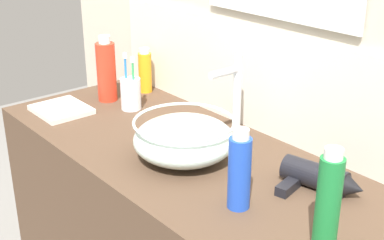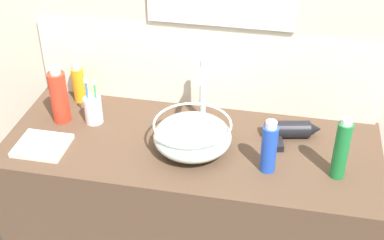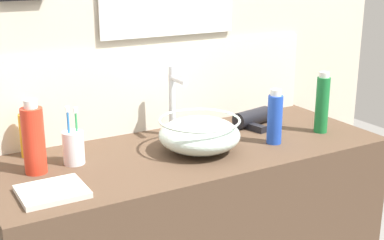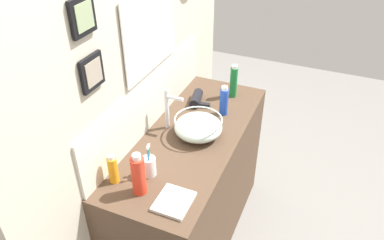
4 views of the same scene
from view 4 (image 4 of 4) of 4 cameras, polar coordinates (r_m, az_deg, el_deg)
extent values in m
plane|color=gray|center=(2.75, -0.03, -17.19)|extent=(6.00, 6.00, 0.00)
cube|color=#4C3828|center=(2.42, -0.03, -10.68)|extent=(1.33, 0.53, 0.89)
cube|color=beige|center=(2.04, -7.78, 8.67)|extent=(2.10, 0.06, 2.56)
cube|color=beige|center=(2.14, -6.41, 2.67)|extent=(1.30, 0.02, 0.31)
cube|color=white|center=(2.00, -6.46, 13.44)|extent=(0.47, 0.01, 0.37)
cube|color=white|center=(2.00, -6.28, 13.41)|extent=(0.53, 0.01, 0.43)
cube|color=black|center=(1.52, -16.36, 14.95)|extent=(0.14, 0.02, 0.15)
cube|color=gray|center=(1.52, -16.08, 14.93)|extent=(0.10, 0.01, 0.11)
cube|color=black|center=(1.61, -15.00, 7.03)|extent=(0.14, 0.02, 0.15)
cube|color=gray|center=(1.61, -14.74, 6.98)|extent=(0.10, 0.01, 0.11)
ellipsoid|color=silver|center=(2.10, 0.96, -1.08)|extent=(0.27, 0.27, 0.11)
torus|color=silver|center=(2.07, 0.98, 0.09)|extent=(0.27, 0.27, 0.01)
torus|color=#B2B7BC|center=(2.13, 0.95, -2.22)|extent=(0.10, 0.10, 0.01)
cylinder|color=silver|center=(2.13, -3.81, 1.32)|extent=(0.02, 0.02, 0.22)
cylinder|color=silver|center=(2.06, -2.66, 3.38)|extent=(0.02, 0.10, 0.02)
cylinder|color=silver|center=(2.06, -3.95, 4.26)|extent=(0.02, 0.02, 0.03)
cylinder|color=black|center=(2.40, 0.66, 3.31)|extent=(0.17, 0.09, 0.06)
cone|color=black|center=(2.48, 1.08, 4.47)|extent=(0.06, 0.06, 0.05)
cube|color=black|center=(2.37, 1.67, 2.30)|extent=(0.05, 0.09, 0.02)
cylinder|color=silver|center=(1.85, -6.54, -7.04)|extent=(0.07, 0.07, 0.10)
cylinder|color=green|center=(1.84, -6.45, -6.02)|extent=(0.01, 0.01, 0.16)
cube|color=white|center=(1.79, -6.63, -3.90)|extent=(0.01, 0.01, 0.02)
cylinder|color=blue|center=(1.82, -6.62, -6.51)|extent=(0.01, 0.01, 0.17)
cube|color=white|center=(1.76, -6.81, -4.25)|extent=(0.01, 0.01, 0.02)
cylinder|color=red|center=(1.74, -8.14, -8.41)|extent=(0.07, 0.07, 0.20)
cylinder|color=silver|center=(1.67, -8.46, -5.57)|extent=(0.04, 0.04, 0.03)
cylinder|color=#197233|center=(2.45, 6.34, 5.72)|extent=(0.05, 0.05, 0.21)
cylinder|color=silver|center=(2.40, 6.51, 8.08)|extent=(0.04, 0.04, 0.02)
cylinder|color=orange|center=(1.83, -11.94, -7.47)|extent=(0.05, 0.05, 0.14)
cylinder|color=silver|center=(1.78, -12.24, -5.55)|extent=(0.03, 0.03, 0.02)
cylinder|color=blue|center=(2.27, 4.88, 2.76)|extent=(0.05, 0.05, 0.17)
cylinder|color=silver|center=(2.22, 5.00, 4.86)|extent=(0.04, 0.04, 0.02)
cube|color=silver|center=(1.74, -2.78, -12.30)|extent=(0.18, 0.16, 0.02)
camera|label=1|loc=(2.66, 27.44, 17.25)|focal=50.00mm
camera|label=2|loc=(2.05, 50.43, 19.13)|focal=50.00mm
camera|label=3|loc=(1.27, 56.83, -15.49)|focal=50.00mm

